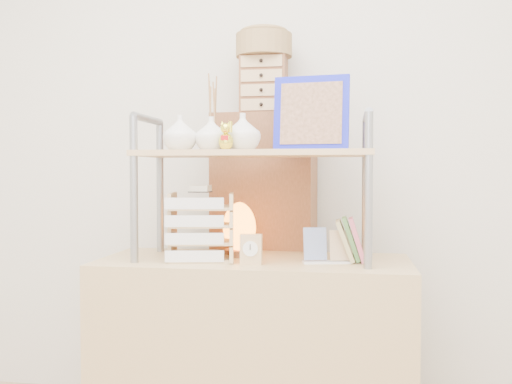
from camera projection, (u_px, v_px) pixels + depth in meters
desk at (254, 355)px, 2.23m from camera, size 1.20×0.50×0.75m
cabinet at (265, 263)px, 2.58m from camera, size 0.47×0.27×1.35m
hutch at (247, 148)px, 2.22m from camera, size 0.90×0.34×0.72m
letter_tray at (201, 230)px, 2.20m from camera, size 0.27×0.26×0.29m
salt_lamp at (239, 229)px, 2.30m from camera, size 0.14×0.13×0.22m
desk_clock at (251, 249)px, 2.09m from camera, size 0.08×0.04×0.11m
postcard_stand at (327, 253)px, 2.12m from camera, size 0.19×0.09×0.13m
drawer_chest at (264, 85)px, 2.53m from camera, size 0.20×0.16×0.25m
woven_basket at (264, 46)px, 2.53m from camera, size 0.25×0.25×0.10m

